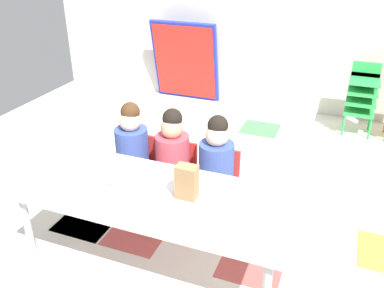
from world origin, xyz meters
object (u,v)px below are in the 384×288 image
(seated_child_far_right, at_px, (217,162))
(kid_chair_green_stack, at_px, (362,94))
(donut_powdered_on_plate, at_px, (71,174))
(seated_child_middle_seat, at_px, (173,154))
(craft_table, at_px, (155,199))
(seated_child_near_camera, at_px, (133,146))
(paper_bag_brown, at_px, (187,182))
(folded_activity_table, at_px, (185,62))
(paper_plate_center_table, at_px, (140,175))
(donut_powdered_loose, at_px, (117,181))
(paper_plate_near_edge, at_px, (72,177))

(seated_child_far_right, bearing_deg, kid_chair_green_stack, 66.15)
(donut_powdered_on_plate, bearing_deg, seated_child_middle_seat, 53.80)
(craft_table, height_order, seated_child_near_camera, seated_child_near_camera)
(craft_table, relative_size, paper_bag_brown, 7.97)
(folded_activity_table, distance_m, paper_plate_center_table, 3.05)
(seated_child_middle_seat, xyz_separation_m, paper_plate_center_table, (-0.05, -0.44, 0.05))
(craft_table, bearing_deg, seated_child_middle_seat, 102.54)
(seated_child_middle_seat, distance_m, paper_plate_center_table, 0.45)
(craft_table, height_order, seated_child_middle_seat, seated_child_middle_seat)
(seated_child_near_camera, relative_size, donut_powdered_loose, 8.33)
(paper_plate_near_edge, xyz_separation_m, donut_powdered_loose, (0.32, 0.05, 0.01))
(folded_activity_table, height_order, donut_powdered_loose, folded_activity_table)
(craft_table, xyz_separation_m, kid_chair_green_stack, (1.21, 2.83, -0.10))
(seated_child_near_camera, relative_size, kid_chair_green_stack, 1.15)
(seated_child_middle_seat, distance_m, paper_bag_brown, 0.68)
(seated_child_far_right, distance_m, donut_powdered_loose, 0.77)
(folded_activity_table, xyz_separation_m, paper_bag_brown, (1.25, -3.06, 0.18))
(kid_chair_green_stack, relative_size, folded_activity_table, 0.74)
(folded_activity_table, relative_size, paper_plate_near_edge, 6.04)
(seated_child_middle_seat, bearing_deg, donut_powdered_loose, -103.89)
(paper_plate_center_table, bearing_deg, seated_child_far_right, 47.89)
(seated_child_far_right, bearing_deg, paper_plate_near_edge, -142.13)
(paper_plate_near_edge, distance_m, paper_plate_center_table, 0.46)
(seated_child_middle_seat, bearing_deg, craft_table, -77.46)
(paper_plate_near_edge, xyz_separation_m, paper_plate_center_table, (0.42, 0.19, 0.00))
(kid_chair_green_stack, bearing_deg, folded_activity_table, 173.85)
(seated_child_near_camera, xyz_separation_m, paper_bag_brown, (0.69, -0.57, 0.16))
(seated_child_middle_seat, height_order, folded_activity_table, folded_activity_table)
(kid_chair_green_stack, distance_m, paper_bag_brown, 3.00)
(seated_child_middle_seat, distance_m, donut_powdered_on_plate, 0.79)
(seated_child_far_right, distance_m, paper_bag_brown, 0.59)
(folded_activity_table, bearing_deg, donut_powdered_on_plate, -81.91)
(paper_bag_brown, xyz_separation_m, paper_plate_near_edge, (-0.81, -0.06, -0.11))
(donut_powdered_on_plate, bearing_deg, folded_activity_table, 98.09)
(seated_child_near_camera, distance_m, paper_bag_brown, 0.91)
(seated_child_middle_seat, distance_m, donut_powdered_loose, 0.61)
(seated_child_near_camera, bearing_deg, folded_activity_table, 102.60)
(seated_child_near_camera, bearing_deg, paper_bag_brown, -39.46)
(craft_table, bearing_deg, paper_plate_center_table, 139.66)
(seated_child_far_right, bearing_deg, folded_activity_table, 116.84)
(donut_powdered_on_plate, bearing_deg, paper_plate_center_table, 24.88)
(paper_bag_brown, relative_size, donut_powdered_loose, 2.00)
(seated_child_near_camera, relative_size, paper_bag_brown, 4.17)
(folded_activity_table, relative_size, paper_plate_center_table, 6.04)
(folded_activity_table, relative_size, donut_powdered_on_plate, 10.75)
(kid_chair_green_stack, xyz_separation_m, paper_bag_brown, (-1.00, -2.81, 0.26))
(craft_table, relative_size, seated_child_far_right, 1.91)
(folded_activity_table, distance_m, donut_powdered_on_plate, 3.15)
(seated_child_far_right, relative_size, paper_plate_near_edge, 5.10)
(seated_child_near_camera, bearing_deg, seated_child_middle_seat, 0.00)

